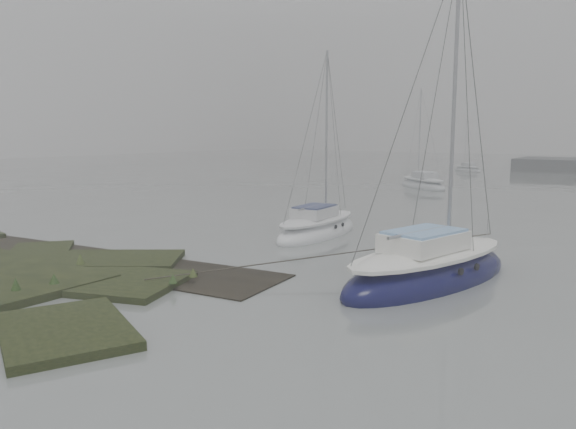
{
  "coord_description": "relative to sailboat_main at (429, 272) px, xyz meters",
  "views": [
    {
      "loc": [
        10.92,
        -7.25,
        4.29
      ],
      "look_at": [
        1.31,
        6.72,
        1.8
      ],
      "focal_mm": 35.0,
      "sensor_mm": 36.0,
      "label": 1
    }
  ],
  "objects": [
    {
      "name": "sailboat_far_a",
      "position": [
        -10.44,
        26.56,
        -0.06
      ],
      "size": [
        5.7,
        5.24,
        8.25
      ],
      "rotation": [
        0.0,
        0.0,
        0.87
      ],
      "color": "#B0B6BB",
      "rests_on": "ground"
    },
    {
      "name": "sailboat_far_c",
      "position": [
        -13.31,
        47.41,
        -0.12
      ],
      "size": [
        4.32,
        3.78,
        6.14
      ],
      "rotation": [
        0.0,
        0.0,
        0.91
      ],
      "color": "#B0B5B9",
      "rests_on": "ground"
    },
    {
      "name": "sailboat_main",
      "position": [
        0.0,
        0.0,
        0.0
      ],
      "size": [
        4.0,
        7.47,
        10.04
      ],
      "rotation": [
        0.0,
        0.0,
        -0.25
      ],
      "color": "#0B0C38",
      "rests_on": "ground"
    },
    {
      "name": "ground",
      "position": [
        -5.35,
        21.98,
        -0.31
      ],
      "size": [
        160.0,
        160.0,
        0.0
      ],
      "primitive_type": "plane",
      "color": "slate",
      "rests_on": "ground"
    },
    {
      "name": "sailboat_white",
      "position": [
        -6.57,
        4.56,
        -0.06
      ],
      "size": [
        2.3,
        5.97,
        8.26
      ],
      "rotation": [
        0.0,
        0.0,
        0.06
      ],
      "color": "white",
      "rests_on": "ground"
    }
  ]
}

